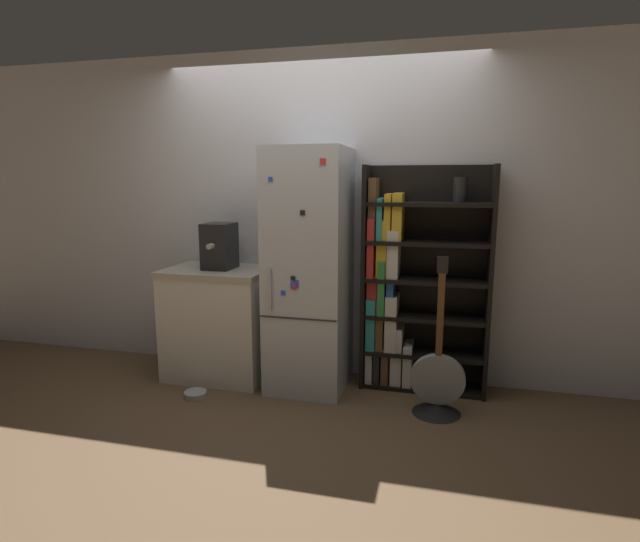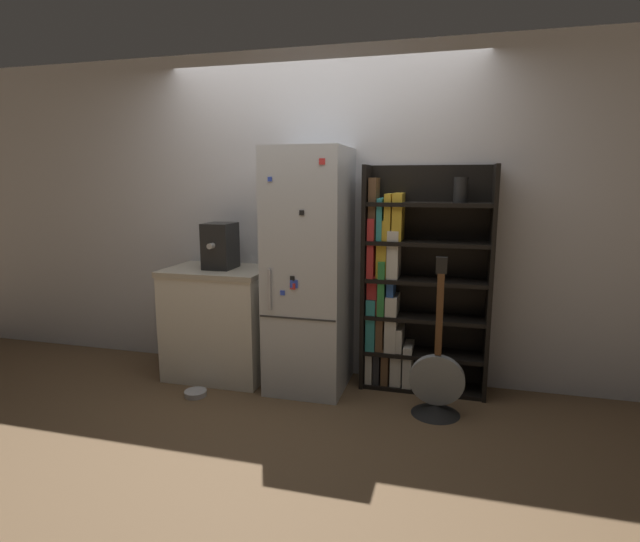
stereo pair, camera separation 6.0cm
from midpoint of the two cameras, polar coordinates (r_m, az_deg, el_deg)
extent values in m
plane|color=brown|center=(3.93, -1.29, -13.58)|extent=(16.00, 16.00, 0.00)
cube|color=silver|center=(4.06, 0.53, 6.22)|extent=(8.00, 0.05, 2.60)
cube|color=silver|center=(3.78, -0.76, 0.02)|extent=(0.57, 0.63, 1.83)
cube|color=#333333|center=(3.55, -2.14, -5.45)|extent=(0.56, 0.01, 0.01)
cube|color=#B2B2B7|center=(3.56, -5.33, -2.15)|extent=(0.02, 0.02, 0.30)
cube|color=red|center=(3.37, 0.75, 12.41)|extent=(0.04, 0.02, 0.04)
cube|color=black|center=(3.41, -1.60, 6.67)|extent=(0.03, 0.01, 0.03)
cube|color=black|center=(3.49, -2.70, -0.87)|extent=(0.03, 0.01, 0.03)
cube|color=blue|center=(3.50, -2.51, -1.50)|extent=(0.06, 0.01, 0.06)
cube|color=red|center=(3.50, -2.67, -1.76)|extent=(0.04, 0.02, 0.04)
cube|color=blue|center=(3.48, -5.27, 10.41)|extent=(0.03, 0.01, 0.03)
cube|color=blue|center=(3.54, -3.83, -2.52)|extent=(0.03, 0.01, 0.03)
cube|color=black|center=(3.86, 5.68, -0.77)|extent=(0.03, 0.31, 1.70)
cube|color=black|center=(3.82, 19.24, -1.41)|extent=(0.03, 0.31, 1.70)
cube|color=black|center=(3.95, 12.53, -0.71)|extent=(0.94, 0.03, 1.70)
cube|color=black|center=(4.06, 11.96, -12.74)|extent=(0.88, 0.28, 0.03)
cube|color=black|center=(3.96, 12.11, -9.16)|extent=(0.88, 0.28, 0.03)
cube|color=black|center=(3.88, 12.27, -5.21)|extent=(0.88, 0.28, 0.03)
cube|color=black|center=(3.81, 12.43, -1.10)|extent=(0.88, 0.28, 0.03)
cube|color=black|center=(3.77, 12.60, 3.13)|extent=(0.88, 0.28, 0.03)
cube|color=black|center=(3.75, 12.77, 7.44)|extent=(0.88, 0.28, 0.03)
cube|color=silver|center=(4.04, 6.25, -10.09)|extent=(0.05, 0.24, 0.31)
cube|color=#262628|center=(4.03, 7.09, -10.17)|extent=(0.05, 0.25, 0.31)
cube|color=brown|center=(4.02, 8.00, -10.42)|extent=(0.05, 0.23, 0.29)
cube|color=silver|center=(3.98, 9.24, -9.41)|extent=(0.08, 0.22, 0.45)
cube|color=silver|center=(4.01, 10.48, -10.33)|extent=(0.07, 0.26, 0.32)
cube|color=teal|center=(3.92, 6.43, -5.88)|extent=(0.07, 0.23, 0.40)
cube|color=brown|center=(3.93, 7.45, -5.89)|extent=(0.05, 0.24, 0.40)
cube|color=silver|center=(3.91, 8.67, -5.79)|extent=(0.09, 0.24, 0.43)
cube|color=red|center=(3.88, 6.59, -2.56)|extent=(0.08, 0.21, 0.30)
cube|color=#338C3F|center=(3.85, 7.66, -1.76)|extent=(0.05, 0.26, 0.42)
cube|color=#2D59B2|center=(3.84, 8.58, -2.11)|extent=(0.05, 0.20, 0.38)
cube|color=red|center=(3.81, 6.47, 2.71)|extent=(0.05, 0.24, 0.45)
cube|color=gold|center=(3.80, 7.65, 2.55)|extent=(0.07, 0.20, 0.43)
cube|color=silver|center=(3.80, 8.91, 1.97)|extent=(0.08, 0.23, 0.36)
cube|color=brown|center=(3.79, 6.63, 7.07)|extent=(0.05, 0.21, 0.46)
cube|color=teal|center=(3.78, 7.46, 5.92)|extent=(0.04, 0.23, 0.31)
cube|color=gold|center=(3.78, 8.34, 6.14)|extent=(0.05, 0.23, 0.34)
cube|color=gold|center=(3.77, 9.40, 6.14)|extent=(0.07, 0.24, 0.35)
cylinder|color=black|center=(3.74, 16.23, 8.90)|extent=(0.10, 0.10, 0.18)
cube|color=silver|center=(4.18, -10.93, -6.01)|extent=(0.80, 0.58, 0.86)
cube|color=#B2A893|center=(4.08, -11.14, 0.03)|extent=(0.82, 0.60, 0.04)
cube|color=black|center=(4.05, -10.91, 2.85)|extent=(0.22, 0.26, 0.36)
cylinder|color=#A5A39E|center=(3.91, -11.93, 2.81)|extent=(0.04, 0.06, 0.04)
cone|color=black|center=(3.67, 13.54, -15.15)|extent=(0.34, 0.34, 0.06)
cylinder|color=gray|center=(3.58, 13.68, -12.01)|extent=(0.37, 0.10, 0.38)
cube|color=brown|center=(3.37, 14.00, -4.93)|extent=(0.04, 0.10, 0.57)
cube|color=black|center=(3.25, 14.24, 0.63)|extent=(0.07, 0.04, 0.11)
cylinder|color=#B7B7BC|center=(3.95, -13.60, -13.43)|extent=(0.16, 0.16, 0.04)
torus|color=#B7B7BC|center=(3.94, -13.61, -13.22)|extent=(0.17, 0.17, 0.01)
camera|label=1|loc=(0.03, -89.55, 0.08)|focal=28.00mm
camera|label=2|loc=(0.03, 90.45, -0.08)|focal=28.00mm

